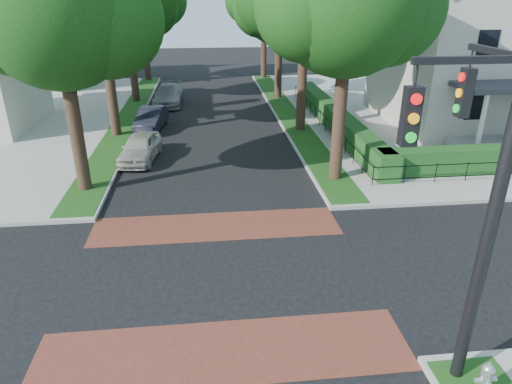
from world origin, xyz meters
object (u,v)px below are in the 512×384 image
(parked_car_rear, at_px, (168,95))
(fire_hydrant, at_px, (485,381))
(traffic_signal, at_px, (483,183))
(parked_car_front, at_px, (140,148))
(parked_car_middle, at_px, (151,119))

(parked_car_rear, relative_size, fire_hydrant, 5.51)
(traffic_signal, distance_m, parked_car_front, 17.84)
(parked_car_front, xyz_separation_m, parked_car_rear, (0.62, 12.35, 0.05))
(parked_car_front, distance_m, parked_car_middle, 5.77)
(parked_car_front, relative_size, fire_hydrant, 4.39)
(traffic_signal, height_order, parked_car_rear, traffic_signal)
(parked_car_middle, bearing_deg, fire_hydrant, -59.95)
(parked_car_middle, xyz_separation_m, parked_car_rear, (0.63, 6.58, 0.06))
(traffic_signal, height_order, parked_car_front, traffic_signal)
(parked_car_front, bearing_deg, parked_car_rear, 94.71)
(parked_car_middle, distance_m, parked_car_rear, 6.61)
(traffic_signal, relative_size, parked_car_middle, 2.00)
(parked_car_front, bearing_deg, fire_hydrant, -53.27)
(traffic_signal, xyz_separation_m, parked_car_rear, (-7.85, 27.52, -3.98))
(parked_car_middle, bearing_deg, parked_car_front, -82.17)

